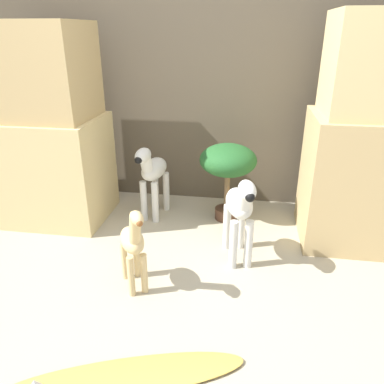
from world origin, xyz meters
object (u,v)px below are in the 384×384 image
(potted_palm_front, at_px, (228,164))
(surfboard, at_px, (123,377))
(zebra_left, at_px, (152,173))
(giraffe_figurine, at_px, (133,244))
(zebra_right, at_px, (240,209))

(potted_palm_front, distance_m, surfboard, 1.66)
(zebra_left, bearing_deg, giraffe_figurine, -82.42)
(potted_palm_front, height_order, surfboard, potted_palm_front)
(zebra_left, height_order, surfboard, zebra_left)
(zebra_left, height_order, potted_palm_front, zebra_left)
(zebra_left, relative_size, potted_palm_front, 1.01)
(zebra_left, relative_size, surfboard, 0.58)
(zebra_right, distance_m, zebra_left, 0.86)
(zebra_left, bearing_deg, zebra_right, -37.00)
(zebra_right, height_order, potted_palm_front, zebra_right)
(zebra_right, bearing_deg, surfboard, -113.93)
(zebra_left, distance_m, giraffe_figurine, 0.90)
(zebra_left, height_order, giraffe_figurine, zebra_left)
(potted_palm_front, relative_size, surfboard, 0.57)
(zebra_right, bearing_deg, potted_palm_front, 101.54)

